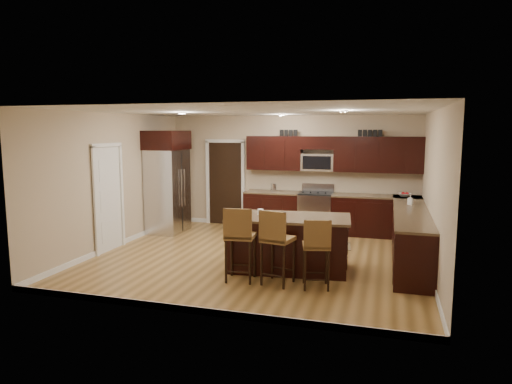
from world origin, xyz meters
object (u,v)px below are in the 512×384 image
(stool_left, at_px, (239,236))
(stool_mid, at_px, (276,239))
(stool_right, at_px, (317,245))
(range, at_px, (316,212))
(island, at_px, (289,245))
(refrigerator, at_px, (168,181))

(stool_left, distance_m, stool_mid, 0.58)
(stool_right, bearing_deg, range, 86.06)
(range, relative_size, stool_right, 1.03)
(stool_right, bearing_deg, stool_mid, 167.56)
(island, bearing_deg, stool_right, -59.82)
(island, bearing_deg, range, 84.46)
(stool_mid, bearing_deg, stool_left, -168.15)
(stool_right, bearing_deg, stool_left, 167.38)
(stool_mid, relative_size, stool_right, 1.09)
(island, bearing_deg, stool_left, -130.78)
(range, xyz_separation_m, stool_left, (-0.60, -3.81, 0.27))
(range, distance_m, stool_left, 3.87)
(stool_left, relative_size, refrigerator, 0.50)
(range, xyz_separation_m, stool_right, (0.61, -3.81, 0.20))
(stool_left, bearing_deg, refrigerator, 127.21)
(range, bearing_deg, island, -89.98)
(range, distance_m, stool_mid, 3.82)
(refrigerator, bearing_deg, range, 15.97)
(range, relative_size, island, 0.52)
(stool_mid, height_order, refrigerator, refrigerator)
(range, height_order, stool_left, stool_left)
(island, relative_size, stool_mid, 1.83)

